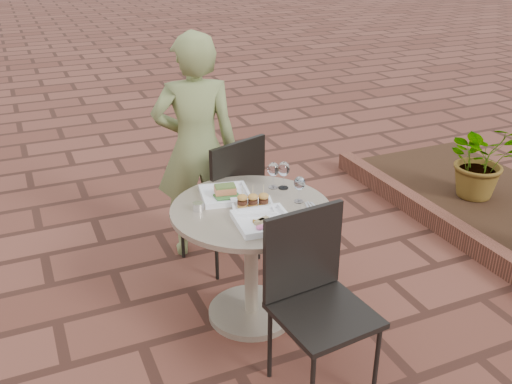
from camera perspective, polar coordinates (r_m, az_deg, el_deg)
name	(u,v)px	position (r m, az deg, el deg)	size (l,w,h in m)	color
ground	(276,309)	(3.60, 1.98, -11.66)	(60.00, 60.00, 0.00)	brown
cafe_table	(251,246)	(3.28, -0.48, -5.41)	(0.90, 0.90, 0.73)	gray
chair_far	(228,192)	(3.78, -2.81, -0.01)	(0.56, 0.56, 0.93)	black
chair_near	(314,288)	(2.83, 5.82, -9.52)	(0.48, 0.48, 0.93)	black
diner	(196,149)	(3.87, -6.00, 4.34)	(0.57, 0.38, 1.57)	olive
plate_salmon	(225,194)	(3.28, -3.08, -0.19)	(0.32, 0.32, 0.08)	white
plate_sliders	(253,204)	(3.13, -0.31, -1.23)	(0.28, 0.28, 0.15)	white
plate_tuna	(263,221)	(2.99, 0.74, -2.89)	(0.31, 0.31, 0.03)	white
wine_glass_right	(299,184)	(3.20, 4.37, 0.79)	(0.07, 0.07, 0.15)	white
wine_glass_mid	(273,170)	(3.36, 1.75, 2.21)	(0.07, 0.07, 0.16)	white
wine_glass_far	(284,170)	(3.36, 2.79, 2.24)	(0.07, 0.07, 0.17)	white
steel_ramekin	(198,207)	(3.14, -5.80, -1.46)	(0.06, 0.06, 0.05)	silver
cutlery_set	(313,209)	(3.16, 5.74, -1.74)	(0.09, 0.20, 0.00)	silver
planter_curb	(449,227)	(4.57, 18.75, -3.37)	(0.12, 3.00, 0.15)	brown
potted_plant_a	(482,159)	(5.09, 21.66, 3.08)	(0.60, 0.52, 0.66)	#33662D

